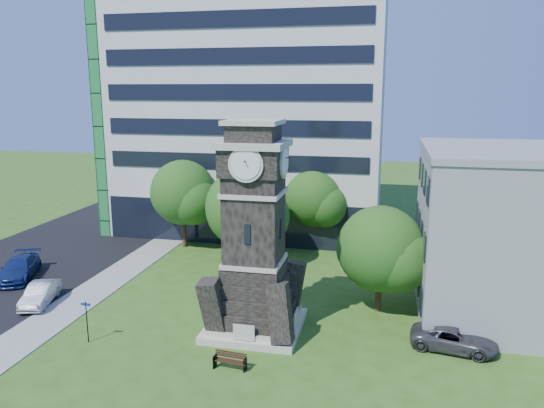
% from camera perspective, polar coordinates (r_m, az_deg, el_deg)
% --- Properties ---
extents(ground, '(160.00, 160.00, 0.00)m').
position_cam_1_polar(ground, '(31.29, -8.27, -14.15)').
color(ground, '#315618').
rests_on(ground, ground).
extents(sidewalk, '(3.00, 70.00, 0.06)m').
position_cam_1_polar(sidewalk, '(39.37, -18.85, -8.99)').
color(sidewalk, gray).
rests_on(sidewalk, ground).
extents(clock_tower, '(5.40, 5.40, 12.22)m').
position_cam_1_polar(clock_tower, '(30.28, -1.91, -4.19)').
color(clock_tower, beige).
rests_on(clock_tower, ground).
extents(office_tall, '(26.20, 15.11, 28.60)m').
position_cam_1_polar(office_tall, '(53.69, -2.09, 12.63)').
color(office_tall, silver).
rests_on(office_tall, ground).
extents(car_street_mid, '(2.53, 4.41, 1.38)m').
position_cam_1_polar(car_street_mid, '(38.43, -23.66, -8.85)').
color(car_street_mid, '#9FA1A6').
rests_on(car_street_mid, ground).
extents(car_street_north, '(4.00, 5.82, 1.57)m').
position_cam_1_polar(car_street_north, '(43.99, -25.57, -6.28)').
color(car_street_north, navy).
rests_on(car_street_north, ground).
extents(car_east_lot, '(4.84, 2.84, 1.27)m').
position_cam_1_polar(car_east_lot, '(31.16, 18.97, -13.55)').
color(car_east_lot, '#434347').
rests_on(car_east_lot, ground).
extents(park_bench, '(1.69, 0.45, 0.88)m').
position_cam_1_polar(park_bench, '(27.96, -4.52, -16.38)').
color(park_bench, black).
rests_on(park_bench, ground).
extents(street_sign, '(0.58, 0.06, 2.40)m').
position_cam_1_polar(street_sign, '(31.69, -19.31, -11.41)').
color(street_sign, black).
rests_on(street_sign, ground).
extents(tree_nw, '(6.31, 5.73, 7.83)m').
position_cam_1_polar(tree_nw, '(47.30, -9.45, 1.00)').
color(tree_nw, '#332114').
rests_on(tree_nw, ground).
extents(tree_nc, '(7.09, 6.44, 7.79)m').
position_cam_1_polar(tree_nc, '(42.51, -2.76, -0.64)').
color(tree_nc, '#332114').
rests_on(tree_nc, ground).
extents(tree_ne, '(5.75, 5.22, 7.15)m').
position_cam_1_polar(tree_ne, '(46.75, 4.61, 0.49)').
color(tree_ne, '#332114').
rests_on(tree_ne, ground).
extents(tree_east, '(5.93, 5.39, 6.84)m').
position_cam_1_polar(tree_east, '(33.83, 11.69, -4.99)').
color(tree_east, '#332114').
rests_on(tree_east, ground).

